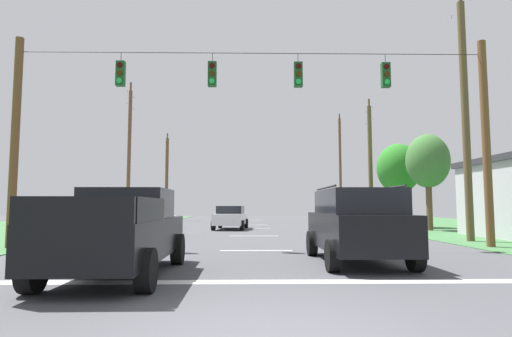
{
  "coord_description": "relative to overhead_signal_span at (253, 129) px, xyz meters",
  "views": [
    {
      "loc": [
        -0.27,
        -5.06,
        1.55
      ],
      "look_at": [
        0.02,
        11.48,
        3.0
      ],
      "focal_mm": 29.62,
      "sensor_mm": 36.0,
      "label": 1
    }
  ],
  "objects": [
    {
      "name": "utility_pole_mid_right",
      "position": [
        9.37,
        2.5,
        1.07
      ],
      "size": [
        0.33,
        1.85,
        11.39
      ],
      "color": "brown",
      "rests_on": "ground"
    },
    {
      "name": "stop_bar_stripe",
      "position": [
        0.1,
        -6.86,
        -4.41
      ],
      "size": [
        15.02,
        0.45,
        0.01
      ],
      "primitive_type": "cube",
      "color": "white",
      "rests_on": "ground"
    },
    {
      "name": "tree_roadside_right",
      "position": [
        10.53,
        14.18,
        -0.26
      ],
      "size": [
        3.03,
        3.03,
        5.96
      ],
      "color": "brown",
      "rests_on": "ground"
    },
    {
      "name": "overhead_signal_span",
      "position": [
        0.0,
        0.0,
        0.0
      ],
      "size": [
        17.92,
        0.31,
        7.87
      ],
      "color": "brown",
      "rests_on": "ground"
    },
    {
      "name": "lane_dash_4",
      "position": [
        0.1,
        29.27,
        -4.41
      ],
      "size": [
        2.5,
        0.15,
        0.01
      ],
      "primitive_type": "cube",
      "rotation": [
        0.0,
        0.0,
        1.57
      ],
      "color": "white",
      "rests_on": "ground"
    },
    {
      "name": "utility_pole_near_left",
      "position": [
        9.37,
        27.91,
        1.23
      ],
      "size": [
        0.27,
        1.75,
        11.17
      ],
      "color": "brown",
      "rests_on": "ground"
    },
    {
      "name": "lane_dash_0",
      "position": [
        0.1,
        -0.86,
        -4.41
      ],
      "size": [
        2.5,
        0.15,
        0.01
      ],
      "primitive_type": "cube",
      "rotation": [
        0.0,
        0.0,
        1.57
      ],
      "color": "white",
      "rests_on": "ground"
    },
    {
      "name": "distant_car_crossing_white",
      "position": [
        -1.34,
        12.26,
        -3.63
      ],
      "size": [
        2.32,
        4.44,
        1.52
      ],
      "color": "silver",
      "rests_on": "ground"
    },
    {
      "name": "distant_car_oncoming",
      "position": [
        -5.0,
        5.7,
        -3.63
      ],
      "size": [
        2.17,
        4.37,
        1.52
      ],
      "color": "silver",
      "rests_on": "ground"
    },
    {
      "name": "lane_dash_1",
      "position": [
        0.1,
        6.13,
        -4.41
      ],
      "size": [
        2.5,
        0.15,
        0.01
      ],
      "primitive_type": "cube",
      "rotation": [
        0.0,
        0.0,
        1.57
      ],
      "color": "white",
      "rests_on": "ground"
    },
    {
      "name": "utility_pole_far_right",
      "position": [
        9.0,
        15.8,
        0.37
      ],
      "size": [
        0.32,
        1.96,
        9.65
      ],
      "color": "brown",
      "rests_on": "ground"
    },
    {
      "name": "lane_dash_2",
      "position": [
        0.1,
        13.35,
        -4.41
      ],
      "size": [
        2.5,
        0.15,
        0.01
      ],
      "primitive_type": "cube",
      "rotation": [
        0.0,
        0.0,
        1.57
      ],
      "color": "white",
      "rests_on": "ground"
    },
    {
      "name": "lane_dash_3",
      "position": [
        0.1,
        18.31,
        -4.41
      ],
      "size": [
        2.5,
        0.15,
        0.01
      ],
      "primitive_type": "cube",
      "rotation": [
        0.0,
        0.0,
        1.57
      ],
      "color": "white",
      "rests_on": "ground"
    },
    {
      "name": "suv_black",
      "position": [
        2.78,
        -4.04,
        -3.35
      ],
      "size": [
        2.22,
        4.81,
        2.05
      ],
      "color": "black",
      "rests_on": "ground"
    },
    {
      "name": "tree_roadside_far_right",
      "position": [
        11.01,
        10.35,
        -0.14
      ],
      "size": [
        2.64,
        2.64,
        5.99
      ],
      "color": "brown",
      "rests_on": "ground"
    },
    {
      "name": "utility_pole_distant_right",
      "position": [
        -8.74,
        28.57,
        0.09
      ],
      "size": [
        0.33,
        1.7,
        9.15
      ],
      "color": "brown",
      "rests_on": "ground"
    },
    {
      "name": "pickup_truck",
      "position": [
        -3.02,
        -6.03,
        -3.45
      ],
      "size": [
        2.34,
        5.43,
        1.95
      ],
      "color": "black",
      "rests_on": "ground"
    },
    {
      "name": "utility_pole_far_left",
      "position": [
        -9.05,
        15.64,
        1.02
      ],
      "size": [
        0.27,
        1.94,
        10.8
      ],
      "color": "brown",
      "rests_on": "ground"
    }
  ]
}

